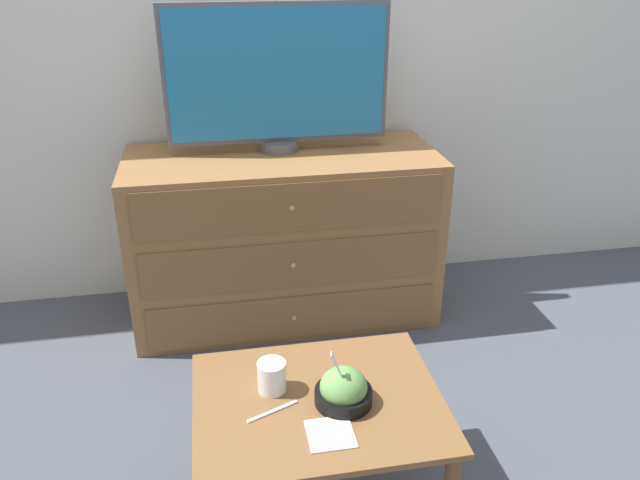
{
  "coord_description": "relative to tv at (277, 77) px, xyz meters",
  "views": [
    {
      "loc": [
        -0.37,
        -2.96,
        1.64
      ],
      "look_at": [
        -0.05,
        -1.21,
        0.8
      ],
      "focal_mm": 35.0,
      "sensor_mm": 36.0,
      "label": 1
    }
  ],
  "objects": [
    {
      "name": "ground_plane",
      "position": [
        0.06,
        0.25,
        -1.12
      ],
      "size": [
        12.0,
        12.0,
        0.0
      ],
      "primitive_type": "plane",
      "color": "#474C56"
    },
    {
      "name": "napkin",
      "position": [
        -0.04,
        -1.42,
        -0.7
      ],
      "size": [
        0.13,
        0.13,
        0.0
      ],
      "color": "silver",
      "rests_on": "coffee_table"
    },
    {
      "name": "dresser",
      "position": [
        0.0,
        -0.08,
        -0.72
      ],
      "size": [
        1.39,
        0.6,
        0.8
      ],
      "color": "olive",
      "rests_on": "ground_plane"
    },
    {
      "name": "takeout_bowl",
      "position": [
        0.02,
        -1.3,
        -0.66
      ],
      "size": [
        0.17,
        0.17,
        0.19
      ],
      "color": "black",
      "rests_on": "coffee_table"
    },
    {
      "name": "knife",
      "position": [
        -0.19,
        -1.3,
        -0.7
      ],
      "size": [
        0.15,
        0.07,
        0.01
      ],
      "color": "white",
      "rests_on": "coffee_table"
    },
    {
      "name": "drink_cup",
      "position": [
        -0.18,
        -1.2,
        -0.66
      ],
      "size": [
        0.09,
        0.09,
        0.1
      ],
      "color": "white",
      "rests_on": "coffee_table"
    },
    {
      "name": "wall_back",
      "position": [
        0.06,
        0.27,
        0.18
      ],
      "size": [
        12.0,
        0.05,
        2.6
      ],
      "color": "silver",
      "rests_on": "ground_plane"
    },
    {
      "name": "tv",
      "position": [
        0.0,
        0.0,
        0.0
      ],
      "size": [
        0.97,
        0.17,
        0.64
      ],
      "color": "#515156",
      "rests_on": "dresser"
    },
    {
      "name": "coffee_table",
      "position": [
        -0.05,
        -1.27,
        -0.77
      ],
      "size": [
        0.73,
        0.58,
        0.42
      ],
      "color": "brown",
      "rests_on": "ground_plane"
    }
  ]
}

